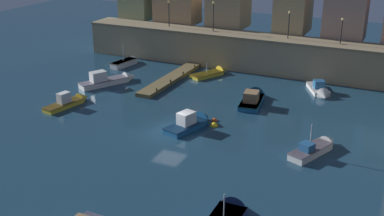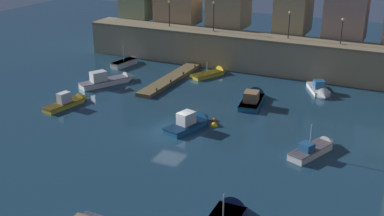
{
  "view_description": "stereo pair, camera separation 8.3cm",
  "coord_description": "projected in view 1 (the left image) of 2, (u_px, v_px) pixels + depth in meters",
  "views": [
    {
      "loc": [
        18.1,
        -33.9,
        17.5
      ],
      "look_at": [
        0.0,
        4.77,
        0.61
      ],
      "focal_mm": 44.98,
      "sensor_mm": 36.0,
      "label": 1
    },
    {
      "loc": [
        18.18,
        -33.87,
        17.5
      ],
      "look_at": [
        0.0,
        4.77,
        0.61
      ],
      "focal_mm": 44.98,
      "sensor_mm": 36.0,
      "label": 2
    }
  ],
  "objects": [
    {
      "name": "moored_boat_6",
      "position": [
        253.0,
        97.0,
        49.23
      ],
      "size": [
        2.65,
        6.16,
        2.15
      ],
      "rotation": [
        0.0,
        0.0,
        1.71
      ],
      "color": "#195689",
      "rests_on": "ground"
    },
    {
      "name": "quay_lamp_1",
      "position": [
        213.0,
        12.0,
        59.54
      ],
      "size": [
        0.32,
        0.32,
        3.66
      ],
      "color": "black",
      "rests_on": "quay_wall"
    },
    {
      "name": "ground_plane",
      "position": [
        169.0,
        133.0,
        42.12
      ],
      "size": [
        116.64,
        116.64,
        0.0
      ],
      "primitive_type": "plane",
      "color": "#19384C"
    },
    {
      "name": "moored_boat_5",
      "position": [
        214.0,
        73.0,
        57.59
      ],
      "size": [
        3.64,
        5.27,
        2.24
      ],
      "rotation": [
        0.0,
        0.0,
        1.11
      ],
      "color": "gold",
      "rests_on": "ground"
    },
    {
      "name": "moored_boat_4",
      "position": [
        110.0,
        80.0,
        54.37
      ],
      "size": [
        4.55,
        6.8,
        2.1
      ],
      "rotation": [
        0.0,
        0.0,
        1.08
      ],
      "color": "white",
      "rests_on": "ground"
    },
    {
      "name": "moored_boat_8",
      "position": [
        70.0,
        101.0,
        48.23
      ],
      "size": [
        2.27,
        5.51,
        1.89
      ],
      "rotation": [
        0.0,
        0.0,
        1.38
      ],
      "color": "gold",
      "rests_on": "ground"
    },
    {
      "name": "quay_lamp_2",
      "position": [
        289.0,
        20.0,
        55.87
      ],
      "size": [
        0.32,
        0.32,
        3.21
      ],
      "color": "black",
      "rests_on": "quay_wall"
    },
    {
      "name": "moored_boat_0",
      "position": [
        320.0,
        91.0,
        51.27
      ],
      "size": [
        3.57,
        4.99,
        1.83
      ],
      "rotation": [
        0.0,
        0.0,
        -1.11
      ],
      "color": "silver",
      "rests_on": "ground"
    },
    {
      "name": "old_town_backdrop",
      "position": [
        245.0,
        0.0,
        61.76
      ],
      "size": [
        40.18,
        6.18,
        8.85
      ],
      "color": "#9DAB75",
      "rests_on": "ground"
    },
    {
      "name": "quay_wall",
      "position": [
        249.0,
        52.0,
        59.31
      ],
      "size": [
        44.02,
        4.13,
        4.31
      ],
      "color": "#9E8966",
      "rests_on": "ground"
    },
    {
      "name": "mooring_buoy_0",
      "position": [
        214.0,
        126.0,
        43.47
      ],
      "size": [
        0.7,
        0.7,
        0.7
      ],
      "primitive_type": "sphere",
      "color": "yellow",
      "rests_on": "ground"
    },
    {
      "name": "mooring_buoy_1",
      "position": [
        215.0,
        121.0,
        44.6
      ],
      "size": [
        0.5,
        0.5,
        0.5
      ],
      "primitive_type": "sphere",
      "color": "#EA4C19",
      "rests_on": "ground"
    },
    {
      "name": "quay_lamp_3",
      "position": [
        342.0,
        26.0,
        53.57
      ],
      "size": [
        0.32,
        0.32,
        2.92
      ],
      "color": "black",
      "rests_on": "quay_wall"
    },
    {
      "name": "moored_boat_1",
      "position": [
        228.0,
        216.0,
        29.63
      ],
      "size": [
        1.94,
        4.75,
        2.95
      ],
      "rotation": [
        0.0,
        0.0,
        1.58
      ],
      "color": "navy",
      "rests_on": "ground"
    },
    {
      "name": "pier_dock",
      "position": [
        171.0,
        79.0,
        55.58
      ],
      "size": [
        1.79,
        12.88,
        0.7
      ],
      "color": "brown",
      "rests_on": "ground"
    },
    {
      "name": "moored_boat_9",
      "position": [
        127.0,
        62.0,
        61.45
      ],
      "size": [
        1.98,
        4.9,
        2.96
      ],
      "rotation": [
        0.0,
        0.0,
        1.41
      ],
      "color": "silver",
      "rests_on": "ground"
    },
    {
      "name": "moored_boat_3",
      "position": [
        193.0,
        122.0,
        43.3
      ],
      "size": [
        3.12,
        5.56,
        2.16
      ],
      "rotation": [
        0.0,
        0.0,
        1.29
      ],
      "color": "#195689",
      "rests_on": "ground"
    },
    {
      "name": "quay_lamp_0",
      "position": [
        169.0,
        9.0,
        62.07
      ],
      "size": [
        0.32,
        0.32,
        3.34
      ],
      "color": "black",
      "rests_on": "quay_wall"
    },
    {
      "name": "moored_boat_2",
      "position": [
        316.0,
        148.0,
        38.51
      ],
      "size": [
        3.29,
        5.53,
        3.04
      ],
      "rotation": [
        0.0,
        0.0,
        1.18
      ],
      "color": "silver",
      "rests_on": "ground"
    }
  ]
}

